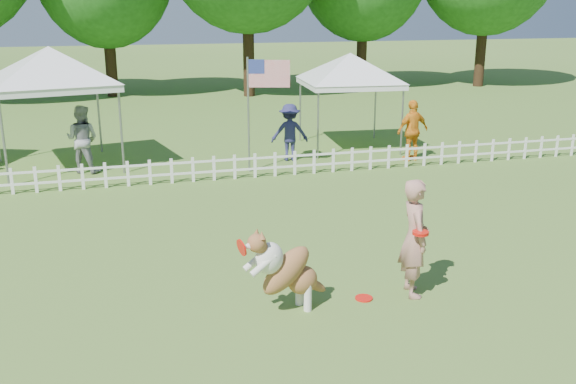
# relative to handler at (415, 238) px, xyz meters

# --- Properties ---
(ground) EXTENTS (120.00, 120.00, 0.00)m
(ground) POSITION_rel_handler_xyz_m (-1.09, -0.07, -0.87)
(ground) COLOR #3B6720
(ground) RESTS_ON ground
(picket_fence) EXTENTS (22.00, 0.08, 0.60)m
(picket_fence) POSITION_rel_handler_xyz_m (-1.09, 6.93, -0.57)
(picket_fence) COLOR white
(picket_fence) RESTS_ON ground
(handler) EXTENTS (0.51, 0.69, 1.73)m
(handler) POSITION_rel_handler_xyz_m (0.00, 0.00, 0.00)
(handler) COLOR tan
(handler) RESTS_ON ground
(dog) EXTENTS (1.27, 0.71, 1.24)m
(dog) POSITION_rel_handler_xyz_m (-1.91, -0.10, -0.24)
(dog) COLOR brown
(dog) RESTS_ON ground
(frisbee_on_turf) EXTENTS (0.31, 0.31, 0.02)m
(frisbee_on_turf) POSITION_rel_handler_xyz_m (-0.74, 0.00, -0.85)
(frisbee_on_turf) COLOR red
(frisbee_on_turf) RESTS_ON ground
(canopy_tent_left) EXTENTS (3.45, 3.45, 3.00)m
(canopy_tent_left) POSITION_rel_handler_xyz_m (-5.50, 9.24, 0.63)
(canopy_tent_left) COLOR white
(canopy_tent_left) RESTS_ON ground
(canopy_tent_right) EXTENTS (2.78, 2.78, 2.67)m
(canopy_tent_right) POSITION_rel_handler_xyz_m (2.50, 9.53, 0.47)
(canopy_tent_right) COLOR white
(canopy_tent_right) RESTS_ON ground
(flag_pole) EXTENTS (1.08, 0.41, 2.84)m
(flag_pole) POSITION_rel_handler_xyz_m (-0.86, 7.55, 0.55)
(flag_pole) COLOR gray
(flag_pole) RESTS_ON ground
(spectator_a) EXTENTS (1.01, 0.92, 1.69)m
(spectator_a) POSITION_rel_handler_xyz_m (-4.86, 8.54, -0.02)
(spectator_a) COLOR gray
(spectator_a) RESTS_ON ground
(spectator_b) EXTENTS (1.06, 0.71, 1.52)m
(spectator_b) POSITION_rel_handler_xyz_m (0.44, 8.46, -0.10)
(spectator_b) COLOR #262651
(spectator_b) RESTS_ON ground
(spectator_c) EXTENTS (1.02, 0.59, 1.63)m
(spectator_c) POSITION_rel_handler_xyz_m (3.60, 7.58, -0.05)
(spectator_c) COLOR orange
(spectator_c) RESTS_ON ground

